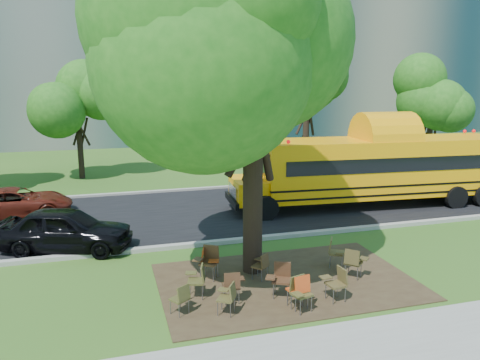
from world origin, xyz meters
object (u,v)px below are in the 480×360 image
object	(u,v)px
chair_5	(299,290)
chair_6	(337,281)
school_bus	(380,167)
chair_8	(198,278)
chair_12	(335,250)
chair_9	(209,259)
chair_11	(262,264)
chair_1	(233,284)
black_car	(66,230)
chair_0	(181,296)
chair_3	(281,276)
bg_car_red	(16,203)
chair_4	(300,287)
main_tree	(254,54)
chair_7	(354,261)
chair_10	(207,259)
chair_2	(228,295)

from	to	relation	value
chair_5	chair_6	distance (m)	1.16
school_bus	chair_8	distance (m)	11.80
chair_8	chair_12	size ratio (longest dim) A/B	0.99
chair_9	chair_11	world-z (taller)	chair_9
chair_6	chair_9	bearing A→B (deg)	45.70
chair_1	black_car	bearing A→B (deg)	137.04
chair_0	chair_3	world-z (taller)	chair_3
black_car	bg_car_red	world-z (taller)	black_car
chair_1	chair_4	xyz separation A→B (m)	(1.50, -0.73, 0.03)
chair_5	chair_12	bearing A→B (deg)	-149.15
chair_0	bg_car_red	size ratio (longest dim) A/B	0.18
chair_1	black_car	xyz separation A→B (m)	(-4.25, 5.14, 0.19)
chair_9	chair_12	size ratio (longest dim) A/B	1.07
main_tree	chair_7	size ratio (longest dim) A/B	10.84
chair_5	black_car	bearing A→B (deg)	-62.24
chair_3	chair_4	xyz separation A→B (m)	(0.22, -0.73, -0.01)
chair_4	chair_11	xyz separation A→B (m)	(-0.35, 1.88, -0.08)
chair_4	chair_10	distance (m)	3.05
chair_7	main_tree	bearing A→B (deg)	-160.85
school_bus	chair_3	distance (m)	10.59
chair_1	chair_10	xyz separation A→B (m)	(-0.26, 1.76, 0.01)
chair_9	chair_11	distance (m)	1.49
chair_1	chair_6	distance (m)	2.64
school_bus	chair_5	world-z (taller)	school_bus
chair_1	chair_2	xyz separation A→B (m)	(-0.25, -0.53, -0.03)
main_tree	chair_4	size ratio (longest dim) A/B	10.71
black_car	bg_car_red	distance (m)	5.21
main_tree	chair_9	xyz separation A→B (m)	(-1.33, -0.13, -5.58)
chair_0	main_tree	bearing A→B (deg)	6.63
chair_8	chair_1	bearing A→B (deg)	-110.29
chair_5	main_tree	bearing A→B (deg)	-98.16
chair_11	chair_2	bearing A→B (deg)	-170.81
chair_5	bg_car_red	xyz separation A→B (m)	(-7.94, 10.68, 0.06)
chair_6	black_car	xyz separation A→B (m)	(-6.83, 5.73, 0.17)
chair_0	chair_4	distance (m)	2.87
chair_8	chair_10	world-z (taller)	chair_8
bg_car_red	chair_8	bearing A→B (deg)	-151.56
chair_12	bg_car_red	size ratio (longest dim) A/B	0.21
main_tree	chair_12	xyz separation A→B (m)	(2.44, -0.40, -5.62)
chair_7	chair_12	distance (m)	0.92
chair_4	black_car	bearing A→B (deg)	123.30
chair_5	bg_car_red	distance (m)	13.31
chair_5	bg_car_red	bearing A→B (deg)	-69.20
chair_9	chair_11	size ratio (longest dim) A/B	1.23
chair_0	chair_8	distance (m)	0.97
school_bus	chair_2	size ratio (longest dim) A/B	15.26
school_bus	chair_9	bearing A→B (deg)	-143.78
chair_0	black_car	distance (m)	6.12
chair_6	chair_9	distance (m)	3.60
chair_7	school_bus	bearing A→B (deg)	99.21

